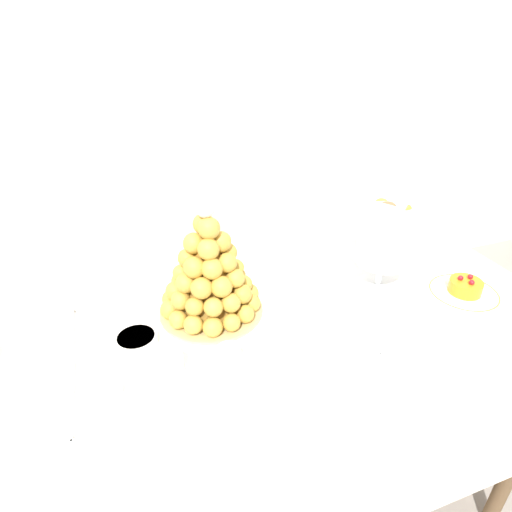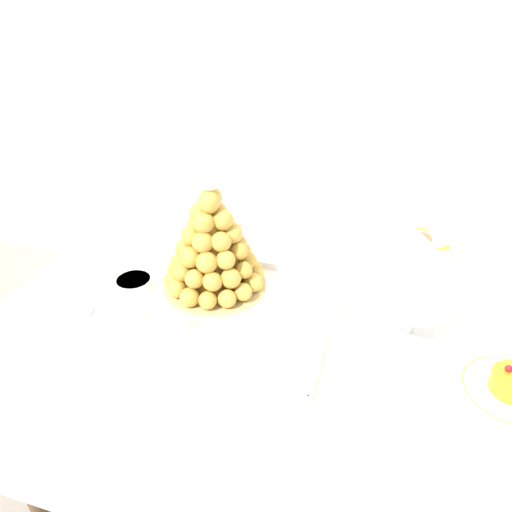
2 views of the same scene
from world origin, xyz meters
The scene contains 14 objects.
ground_plane centered at (0.00, 0.00, 0.00)m, with size 12.00×12.00×0.00m, color gray.
backdrop_wall centered at (0.00, 1.19, 1.25)m, with size 4.80×0.10×2.50m, color silver.
buffet_table centered at (0.00, 0.00, 0.67)m, with size 1.35×0.85×0.77m.
serving_tray centered at (-0.21, -0.04, 0.78)m, with size 0.64×0.42×0.02m.
croquembouche centered at (-0.20, 0.05, 0.89)m, with size 0.26×0.26×0.30m.
dessert_cup_left centered at (-0.45, -0.14, 0.80)m, with size 0.05×0.05×0.05m.
dessert_cup_mid_left centered at (-0.33, -0.13, 0.80)m, with size 0.05×0.05×0.05m.
dessert_cup_centre centered at (-0.21, -0.15, 0.80)m, with size 0.05×0.05×0.05m.
dessert_cup_mid_right centered at (-0.09, -0.15, 0.80)m, with size 0.06×0.06×0.05m.
dessert_cup_right centered at (0.02, -0.15, 0.80)m, with size 0.05×0.05×0.05m.
creme_brulee_ramekin centered at (-0.39, -0.02, 0.79)m, with size 0.09×0.09×0.02m.
macaron_goblet centered at (0.27, 0.01, 0.93)m, with size 0.14×0.14×0.26m.
fruit_tart_plate centered at (0.46, -0.10, 0.79)m, with size 0.18×0.18×0.05m.
wine_glass centered at (-0.21, 0.22, 0.87)m, with size 0.07×0.07×0.14m.
Camera 2 is at (0.18, -0.83, 1.45)m, focal length 32.49 mm.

